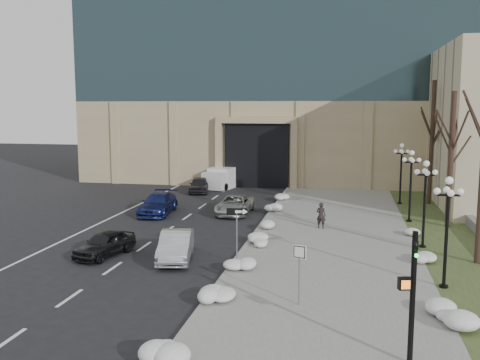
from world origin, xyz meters
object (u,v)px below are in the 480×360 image
Objects in this scene: car_c at (158,204)px; keep_sign at (299,262)px; traffic_signal at (411,301)px; lamppost_a at (447,217)px; car_b at (176,246)px; car_e at (199,185)px; pedestrian at (321,215)px; box_truck at (226,177)px; lamppost_b at (425,192)px; lamppost_c at (411,176)px; car_a at (105,244)px; one_way_sign at (240,218)px; lamppost_d at (401,165)px; car_d at (235,205)px.

keep_sign is (11.37, -15.79, 1.07)m from car_c.
traffic_signal is 7.62m from lamppost_a.
car_b is 1.08× the size of car_e.
car_b is 2.66× the size of pedestrian.
box_truck is (1.54, 3.73, 0.25)m from car_e.
car_b is at bearing 170.97° from lamppost_a.
lamppost_b is at bearing -53.19° from car_e.
lamppost_b is (16.80, -15.75, 2.39)m from car_e.
pedestrian is 0.34× the size of lamppost_c.
car_a is at bearing 132.90° from traffic_signal.
lamppost_a reaches higher than box_truck.
lamppost_b reaches higher than one_way_sign.
traffic_signal is 0.86× the size of lamppost_c.
traffic_signal is (6.86, -9.11, -0.24)m from one_way_sign.
lamppost_b is (12.31, 4.54, 2.36)m from car_b.
lamppost_b is (5.75, 9.68, 1.28)m from keep_sign.
car_b is 1.56× the size of one_way_sign.
lamppost_c reaches higher than pedestrian.
lamppost_d is (16.07, 17.60, 2.44)m from car_a.
car_a is 16.89m from lamppost_b.
lamppost_c is at bearing 90.00° from lamppost_a.
lamppost_d is (12.31, 17.54, 2.36)m from car_b.
car_d is 1.73× the size of one_way_sign.
traffic_signal reaches higher than car_e.
car_b is 0.90× the size of lamppost_c.
car_c reaches higher than car_d.
lamppost_c is (0.00, 6.50, 0.00)m from lamppost_b.
one_way_sign is at bearing -63.52° from box_truck.
lamppost_b is (9.03, 4.62, 0.80)m from one_way_sign.
car_c is 19.48m from keep_sign.
lamppost_c is (9.03, 11.12, 0.80)m from one_way_sign.
car_e is 27.99m from lamppost_a.
lamppost_d is at bearing 26.36° from car_d.
traffic_signal is (13.08, -33.22, 1.10)m from box_truck.
car_e is 1.63× the size of keep_sign.
keep_sign reaches higher than box_truck.
lamppost_d is (2.17, 26.73, 1.05)m from traffic_signal.
pedestrian is 0.40× the size of traffic_signal.
lamppost_b is (5.56, -3.32, 2.15)m from pedestrian.
lamppost_d is at bearing -107.87° from pedestrian.
car_a is 7.22m from one_way_sign.
box_truck is at bearing 156.97° from lamppost_d.
car_b is at bearing -125.05° from lamppost_d.
lamppost_c reaches higher than car_c.
keep_sign is 0.51× the size of lamppost_d.
car_b is 0.68× the size of box_truck.
car_b is at bearing 170.81° from one_way_sign.
car_a is 13.17m from pedestrian.
box_truck is (-9.70, 16.16, -0.00)m from pedestrian.
car_d is 12.21m from one_way_sign.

